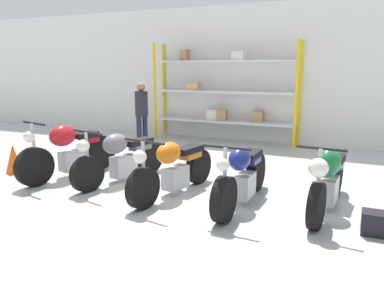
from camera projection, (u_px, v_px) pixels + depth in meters
The scene contains 11 objects.
ground_plane at pixel (182, 190), 6.13m from camera, with size 30.00×30.00×0.00m, color #B2B7B7.
back_wall at pixel (255, 74), 9.93m from camera, with size 30.00×0.08×3.60m.
shelving_rack at pixel (223, 92), 10.00m from camera, with size 3.96×0.63×2.63m.
motorcycle_red at pixel (69, 151), 6.80m from camera, with size 0.76×2.05×1.09m.
motorcycle_grey at pixel (121, 157), 6.53m from camera, with size 0.83×2.01×0.99m.
motorcycle_orange at pixel (173, 168), 5.85m from camera, with size 0.74×2.03×0.98m.
motorcycle_blue at pixel (242, 176), 5.44m from camera, with size 0.66×2.06×1.00m.
motorcycle_green at pixel (328, 178), 5.19m from camera, with size 0.60×2.08×1.03m.
person_browsing at pixel (142, 109), 9.42m from camera, with size 0.43×0.43×1.60m.
toolbox at pixel (381, 224), 4.47m from camera, with size 0.44×0.26×0.28m.
traffic_cone at pixel (14, 159), 7.11m from camera, with size 0.32×0.32×0.55m.
Camera 1 is at (2.46, -5.31, 1.98)m, focal length 35.00 mm.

